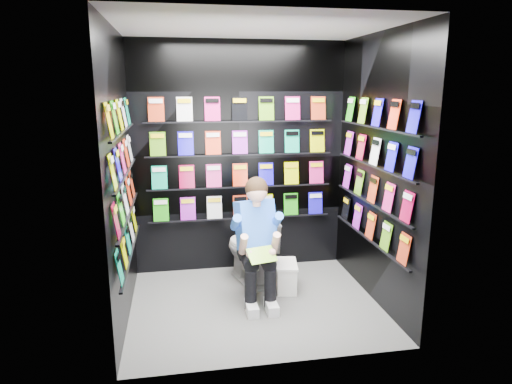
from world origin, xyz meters
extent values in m
plane|color=#565654|center=(0.00, 0.00, 0.00)|extent=(2.40, 2.40, 0.00)
plane|color=white|center=(0.00, 0.00, 2.60)|extent=(2.40, 2.40, 0.00)
cube|color=black|center=(0.00, 1.00, 1.30)|extent=(2.40, 0.04, 2.60)
cube|color=black|center=(0.00, -1.00, 1.30)|extent=(2.40, 0.04, 2.60)
cube|color=black|center=(-1.20, 0.00, 1.30)|extent=(0.04, 2.00, 2.60)
cube|color=black|center=(1.20, 0.00, 1.30)|extent=(0.04, 2.00, 2.60)
imported|color=white|center=(0.03, 0.56, 0.37)|extent=(0.59, 0.83, 0.73)
cube|color=white|center=(0.39, 0.29, 0.13)|extent=(0.26, 0.39, 0.27)
cube|color=white|center=(0.39, 0.29, 0.28)|extent=(0.28, 0.41, 0.03)
cube|color=green|center=(0.03, -0.17, 0.58)|extent=(0.29, 0.21, 0.11)
camera|label=1|loc=(-0.71, -4.07, 2.09)|focal=32.00mm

